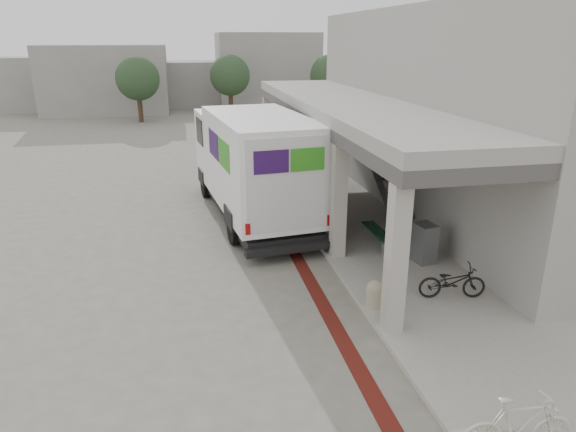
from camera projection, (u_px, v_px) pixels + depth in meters
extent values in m
plane|color=#676359|center=(267.00, 272.00, 13.83)|extent=(120.00, 120.00, 0.00)
cube|color=#501510|center=(289.00, 242.00, 15.87)|extent=(0.35, 40.00, 0.01)
cube|color=gray|center=(406.00, 258.00, 14.57)|extent=(4.40, 28.00, 0.12)
cube|color=gray|center=(449.00, 112.00, 18.25)|extent=(4.30, 17.00, 7.00)
cube|color=#494644|center=(348.00, 115.00, 17.54)|extent=(3.40, 16.90, 0.35)
cube|color=gray|center=(349.00, 104.00, 17.43)|extent=(3.40, 16.90, 0.35)
cube|color=gray|center=(106.00, 79.00, 42.89)|extent=(10.00, 6.00, 5.50)
cube|color=gray|center=(190.00, 83.00, 48.17)|extent=(8.00, 6.00, 4.00)
cube|color=gray|center=(267.00, 70.00, 47.24)|extent=(9.00, 6.00, 6.50)
cube|color=gray|center=(39.00, 84.00, 44.68)|extent=(7.00, 5.00, 4.50)
cylinder|color=#38281C|center=(140.00, 106.00, 38.41)|extent=(0.36, 0.36, 2.40)
sphere|color=#253B22|center=(138.00, 78.00, 37.75)|extent=(3.20, 3.20, 3.20)
cylinder|color=#38281C|center=(231.00, 101.00, 41.59)|extent=(0.36, 0.36, 2.40)
sphere|color=#253B22|center=(230.00, 75.00, 40.94)|extent=(3.20, 3.20, 3.20)
cylinder|color=#38281C|center=(329.00, 100.00, 42.19)|extent=(0.36, 0.36, 2.40)
sphere|color=#253B22|center=(330.00, 75.00, 41.54)|extent=(3.20, 3.20, 3.20)
cube|color=black|center=(254.00, 204.00, 18.04)|extent=(3.26, 8.16, 0.34)
cube|color=white|center=(261.00, 162.00, 16.54)|extent=(3.37, 6.17, 2.95)
cube|color=white|center=(235.00, 144.00, 20.11)|extent=(2.95, 2.45, 2.61)
cube|color=white|center=(229.00, 162.00, 21.50)|extent=(2.56, 0.96, 0.91)
cube|color=black|center=(229.00, 125.00, 20.72)|extent=(2.54, 0.83, 1.19)
cube|color=black|center=(290.00, 248.00, 14.39)|extent=(2.62, 0.58, 0.20)
cube|color=#2F114E|center=(214.00, 144.00, 16.69)|extent=(0.20, 1.58, 0.85)
cube|color=#318E1F|center=(224.00, 155.00, 15.16)|extent=(0.20, 1.58, 0.85)
cube|color=#2F114E|center=(271.00, 162.00, 13.49)|extent=(0.96, 0.14, 0.62)
cube|color=#318E1F|center=(308.00, 159.00, 13.79)|extent=(0.96, 0.14, 0.62)
cylinder|color=black|center=(206.00, 184.00, 20.32)|extent=(0.43, 1.05, 1.02)
cylinder|color=black|center=(264.00, 179.00, 21.01)|extent=(0.43, 1.05, 1.02)
cylinder|color=black|center=(235.00, 228.00, 15.63)|extent=(0.43, 1.05, 1.02)
cylinder|color=black|center=(308.00, 220.00, 16.33)|extent=(0.43, 1.05, 1.02)
cube|color=gray|center=(388.00, 248.00, 14.63)|extent=(0.39, 0.09, 0.39)
cube|color=gray|center=(369.00, 230.00, 16.04)|extent=(0.39, 0.09, 0.39)
cube|color=#10311E|center=(374.00, 232.00, 15.23)|extent=(0.14, 1.83, 0.05)
cube|color=#10311E|center=(378.00, 232.00, 15.26)|extent=(0.14, 1.83, 0.05)
cube|color=#10311E|center=(383.00, 231.00, 15.29)|extent=(0.14, 1.83, 0.05)
cylinder|color=gray|center=(375.00, 298.00, 11.77)|extent=(0.43, 0.43, 0.43)
sphere|color=gray|center=(376.00, 289.00, 11.70)|extent=(0.43, 0.43, 0.43)
cylinder|color=gray|center=(332.00, 236.00, 15.54)|extent=(0.40, 0.40, 0.40)
sphere|color=gray|center=(332.00, 230.00, 15.47)|extent=(0.40, 0.40, 0.40)
cube|color=slate|center=(424.00, 243.00, 14.07)|extent=(0.58, 0.71, 1.09)
imported|color=black|center=(452.00, 282.00, 12.11)|extent=(1.65, 0.83, 0.83)
imported|color=beige|center=(519.00, 427.00, 7.42)|extent=(1.78, 0.65, 1.05)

